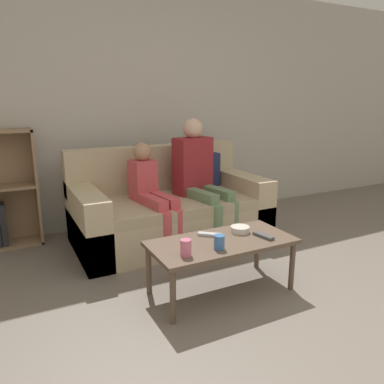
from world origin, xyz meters
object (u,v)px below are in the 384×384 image
Objects in this scene: couch at (169,210)px; person_child at (151,191)px; tv_remote_1 at (210,235)px; coffee_table at (222,246)px; cup_far at (219,242)px; cup_near at (186,248)px; person_adult at (198,171)px; tv_remote_0 at (263,236)px; snack_bowl at (240,229)px.

couch is 1.87× the size of person_child.
person_child is 0.91m from tv_remote_1.
cup_far reaches higher than coffee_table.
tv_remote_1 is (0.11, -0.89, -0.15)m from person_child.
cup_near is 1.11× the size of cup_far.
cup_near is at bearing -108.40° from person_child.
person_adult is at bearing 68.31° from cup_far.
person_child is at bearing 98.00° from coffee_table.
cup_far is (0.04, -1.13, -0.11)m from person_child.
cup_far is 0.40m from tv_remote_0.
tv_remote_1 is at bearing 138.79° from tv_remote_0.
person_adult reaches higher than snack_bowl.
cup_far is (-0.47, -1.18, -0.24)m from person_adult.
person_adult is (0.37, 1.06, 0.33)m from coffee_table.
couch is 0.39m from person_child.
couch is 1.30m from cup_far.
snack_bowl is (0.11, -1.07, 0.13)m from couch.
tv_remote_1 is at bearing -123.15° from person_adult.
snack_bowl is at bearing -77.29° from person_child.
tv_remote_1 is (-0.13, -1.04, 0.11)m from couch.
person_adult is 1.18m from tv_remote_0.
person_adult is 8.37× the size of snack_bowl.
cup_near reaches higher than cup_far.
person_child reaches higher than cup_near.
tv_remote_1 reaches higher than coffee_table.
couch is 1.36m from cup_near.
person_adult reaches higher than person_child.
tv_remote_0 is at bearing -61.45° from snack_bowl.
person_child reaches higher than tv_remote_0.
cup_near reaches higher than coffee_table.
couch is 11.54× the size of tv_remote_1.
coffee_table is at bearing 153.90° from tv_remote_0.
person_adult is 7.48× the size of tv_remote_1.
tv_remote_1 is at bearing -97.38° from couch.
tv_remote_1 is (0.31, 0.23, -0.04)m from cup_near.
person_adult is 0.53m from person_child.
cup_near is 0.59m from snack_bowl.
couch is at bearing 88.81° from tv_remote_0.
person_child reaches higher than coffee_table.
person_child is at bearing 79.78° from cup_near.
person_child is (-0.24, -0.15, 0.26)m from couch.
person_adult reaches higher than tv_remote_1.
snack_bowl is (0.35, -0.92, -0.14)m from person_child.
tv_remote_1 is (-0.41, -0.95, -0.27)m from person_adult.
tv_remote_0 and tv_remote_1 have the same top height.
cup_near is 0.25m from cup_far.
cup_near is at bearing 172.66° from tv_remote_0.
person_adult is at bearing -19.31° from couch.
person_adult is 10.98× the size of cup_near.
person_child is 1.00m from snack_bowl.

